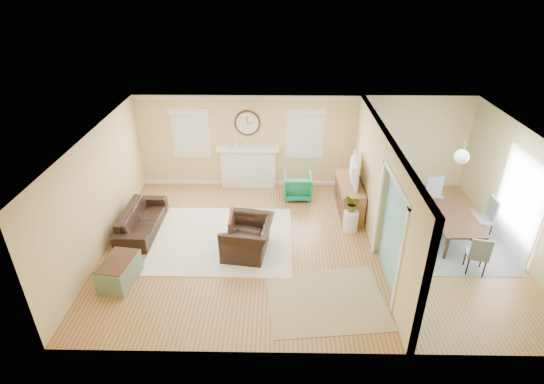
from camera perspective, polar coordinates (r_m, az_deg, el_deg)
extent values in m
plane|color=brown|center=(9.67, 4.75, -7.16)|extent=(9.00, 9.00, 0.00)
cube|color=#ECC47B|center=(11.69, 4.17, 6.71)|extent=(9.00, 0.02, 2.60)
cube|color=#ECC47B|center=(6.52, 6.74, -13.21)|extent=(9.00, 0.02, 2.60)
cube|color=#ECC47B|center=(9.74, -22.36, -0.15)|extent=(0.02, 6.00, 2.60)
cube|color=#ECC47B|center=(10.33, 30.82, -0.54)|extent=(0.02, 6.00, 2.60)
cube|color=white|center=(8.43, 5.46, 7.38)|extent=(9.00, 6.00, 0.02)
cube|color=#ECC47B|center=(10.43, 12.86, 3.26)|extent=(0.12, 3.20, 2.60)
cube|color=#ECC47B|center=(7.20, 18.54, -10.10)|extent=(0.12, 1.00, 2.60)
cube|color=#ECC47B|center=(7.78, 17.04, 2.73)|extent=(0.12, 1.80, 0.40)
cube|color=white|center=(9.12, 14.11, -2.16)|extent=(0.04, 0.12, 2.20)
cube|color=white|center=(7.67, 16.81, -9.00)|extent=(0.04, 0.12, 2.20)
cube|color=white|center=(7.84, 16.34, 1.43)|extent=(0.04, 1.92, 0.12)
cube|color=#65AAA1|center=(9.23, 14.85, -0.46)|extent=(0.02, 6.00, 2.60)
cube|color=white|center=(11.89, -3.17, 3.19)|extent=(1.50, 0.24, 1.10)
cube|color=white|center=(11.63, -3.26, 5.72)|extent=(1.70, 0.30, 0.08)
cube|color=black|center=(12.00, -3.14, 3.18)|extent=(0.85, 0.02, 0.75)
cube|color=gold|center=(11.93, -3.16, 2.61)|extent=(0.85, 0.02, 0.62)
cylinder|color=#4D3020|center=(11.48, -3.32, 9.26)|extent=(0.70, 0.06, 0.70)
cylinder|color=silver|center=(11.45, -3.33, 9.21)|extent=(0.60, 0.01, 0.60)
cube|color=black|center=(11.41, -3.34, 9.67)|extent=(0.02, 0.01, 0.20)
cube|color=black|center=(11.44, -3.03, 9.20)|extent=(0.12, 0.01, 0.02)
cube|color=white|center=(11.80, -10.87, 7.80)|extent=(0.90, 0.03, 1.30)
cube|color=white|center=(11.78, -10.89, 7.74)|extent=(1.00, 0.04, 1.40)
cube|color=#EFE5CD|center=(11.54, -11.22, 10.60)|extent=(1.05, 0.10, 0.18)
cube|color=white|center=(11.58, 4.47, 7.82)|extent=(0.90, 0.03, 1.30)
cube|color=white|center=(11.56, 4.48, 7.77)|extent=(1.00, 0.04, 1.40)
cube|color=#EFE5CD|center=(11.31, 4.61, 10.69)|extent=(1.05, 0.10, 0.18)
cube|color=white|center=(10.40, 30.41, -1.50)|extent=(0.03, 1.60, 2.10)
cube|color=white|center=(10.39, 30.26, -1.50)|extent=(0.03, 1.70, 2.20)
cylinder|color=gold|center=(9.22, 24.44, 5.77)|extent=(0.02, 0.02, 0.30)
sphere|color=white|center=(9.31, 24.14, 4.35)|extent=(0.30, 0.30, 0.30)
cube|color=#EFE5CD|center=(9.90, -6.61, -6.26)|extent=(3.16, 2.75, 0.02)
cube|color=tan|center=(8.32, 7.30, -14.19)|extent=(2.34, 1.99, 0.01)
cube|color=gray|center=(10.68, 22.82, -5.75)|extent=(2.19, 2.74, 0.01)
imported|color=black|center=(10.47, -17.13, -3.56)|extent=(0.78, 1.96, 0.57)
imported|color=black|center=(9.24, -3.24, -6.09)|extent=(1.18, 1.30, 0.76)
imported|color=#1F7B5C|center=(11.39, 3.47, 0.82)|extent=(0.73, 0.75, 0.68)
cube|color=gray|center=(9.01, -19.84, -10.06)|extent=(0.68, 0.98, 0.51)
cube|color=#4D3020|center=(8.86, -20.12, -8.71)|extent=(0.64, 0.93, 0.02)
cube|color=brown|center=(10.90, 10.31, -0.62)|extent=(0.54, 1.63, 0.80)
cube|color=#4D3020|center=(10.37, 9.25, -1.19)|extent=(0.01, 0.43, 0.22)
cube|color=#4D3020|center=(10.50, 9.14, -2.47)|extent=(0.01, 0.43, 0.22)
cube|color=#4D3020|center=(10.79, 8.93, 0.09)|extent=(0.01, 0.43, 0.22)
cube|color=#4D3020|center=(10.92, 8.82, -1.16)|extent=(0.01, 0.43, 0.22)
cube|color=#4D3020|center=(11.22, 8.63, 1.27)|extent=(0.01, 0.43, 0.22)
cube|color=#4D3020|center=(11.34, 8.53, 0.06)|extent=(0.01, 0.43, 0.22)
imported|color=black|center=(10.57, 10.54, 2.84)|extent=(0.25, 1.15, 0.66)
cylinder|color=white|center=(10.18, 10.52, -3.82)|extent=(0.35, 0.35, 0.52)
imported|color=#337F33|center=(9.95, 10.75, -1.59)|extent=(0.33, 0.38, 0.40)
imported|color=#4D3020|center=(10.53, 23.12, -4.43)|extent=(0.98, 1.72, 0.60)
cube|color=gray|center=(11.24, 21.19, -0.88)|extent=(0.51, 0.51, 0.05)
cube|color=gray|center=(11.12, 21.42, 0.29)|extent=(0.44, 0.12, 0.52)
cylinder|color=black|center=(11.57, 21.34, -1.47)|extent=(0.03, 0.03, 0.44)
cylinder|color=black|center=(11.31, 22.17, -2.36)|extent=(0.03, 0.03, 0.44)
cylinder|color=black|center=(11.40, 19.78, -1.62)|extent=(0.03, 0.03, 0.44)
cylinder|color=black|center=(11.14, 20.58, -2.53)|extent=(0.03, 0.03, 0.44)
cube|color=gray|center=(9.60, 25.82, -7.59)|extent=(0.47, 0.47, 0.05)
cube|color=gray|center=(9.47, 26.11, -6.44)|extent=(0.39, 0.13, 0.47)
cylinder|color=black|center=(9.56, 24.77, -9.15)|extent=(0.03, 0.03, 0.39)
cylinder|color=black|center=(9.81, 24.50, -8.05)|extent=(0.03, 0.03, 0.39)
cylinder|color=black|center=(9.64, 26.61, -9.29)|extent=(0.03, 0.03, 0.39)
cylinder|color=black|center=(9.89, 26.30, -8.19)|extent=(0.03, 0.03, 0.39)
cube|color=white|center=(10.20, 20.42, -3.86)|extent=(0.49, 0.49, 0.05)
cube|color=white|center=(10.07, 20.67, -2.61)|extent=(0.11, 0.44, 0.52)
cylinder|color=black|center=(10.38, 18.91, -4.59)|extent=(0.03, 0.03, 0.44)
cylinder|color=black|center=(10.53, 20.66, -4.42)|extent=(0.03, 0.03, 0.44)
cylinder|color=black|center=(10.12, 19.70, -5.66)|extent=(0.03, 0.03, 0.44)
cylinder|color=black|center=(10.27, 21.48, -5.47)|extent=(0.03, 0.03, 0.44)
cube|color=gray|center=(10.75, 26.29, -3.30)|extent=(0.48, 0.48, 0.05)
cube|color=gray|center=(10.62, 26.60, -2.05)|extent=(0.07, 0.46, 0.54)
cylinder|color=black|center=(10.81, 27.22, -4.98)|extent=(0.03, 0.03, 0.45)
cylinder|color=black|center=(10.66, 25.41, -4.99)|extent=(0.03, 0.03, 0.45)
cylinder|color=black|center=(11.09, 26.57, -3.95)|extent=(0.03, 0.03, 0.45)
cylinder|color=black|center=(10.95, 24.80, -3.94)|extent=(0.03, 0.03, 0.45)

